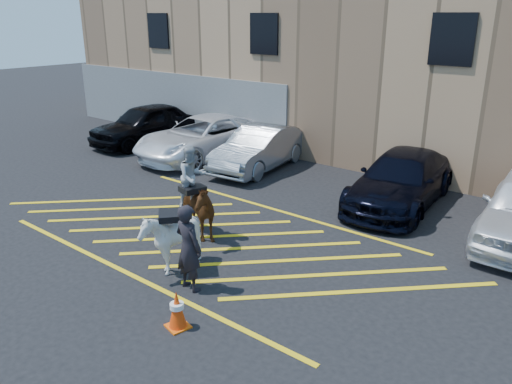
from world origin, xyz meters
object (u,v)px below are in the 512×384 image
Objects in this scene: car_blue_suv at (401,180)px; mounted_bay at (193,201)px; handler at (189,248)px; saddled_white at (171,240)px; traffic_cone at (177,309)px; car_white_pickup at (203,137)px; car_silver_sedan at (260,148)px; car_black_suv at (146,124)px.

mounted_bay is (-3.07, -5.43, 0.19)m from car_blue_suv.
handler is 1.04× the size of saddled_white.
car_blue_suv reaches higher than traffic_cone.
handler is at bearing -44.54° from car_white_pickup.
car_silver_sedan is at bearing -57.16° from handler.
mounted_bay reaches higher than car_blue_suv.
car_blue_suv is at bearing 86.48° from traffic_cone.
traffic_cone is (1.66, -1.39, -0.37)m from saddled_white.
car_white_pickup is at bearing -43.22° from handler.
car_white_pickup is 2.67m from car_silver_sedan.
saddled_white is at bearing -112.94° from car_blue_suv.
handler reaches higher than car_blue_suv.
car_silver_sedan is 0.88× the size of car_blue_suv.
car_blue_suv is 7.39m from handler.
mounted_bay is at bearing 131.12° from traffic_cone.
saddled_white is 2.42× the size of traffic_cone.
car_black_suv reaches higher than car_silver_sedan.
mounted_bay reaches higher than handler.
saddled_white is 2.19m from traffic_cone.
saddled_white is (3.29, -7.19, -0.02)m from car_silver_sedan.
car_white_pickup is at bearing 176.24° from car_silver_sedan.
handler reaches higher than car_white_pickup.
car_blue_suv reaches higher than saddled_white.
car_silver_sedan is (6.14, 0.12, -0.10)m from car_black_suv.
handler reaches higher than car_black_suv.
mounted_bay is 3.21× the size of traffic_cone.
car_silver_sedan is at bearing 119.96° from traffic_cone.
car_blue_suv is 7.30m from saddled_white.
car_black_suv is 0.87× the size of car_white_pickup.
car_silver_sedan reaches higher than car_blue_suv.
car_white_pickup is 8.13m from car_blue_suv.
car_black_suv is at bearing -31.73° from handler.
car_black_suv is at bearing -177.96° from car_white_pickup.
saddled_white is (-0.86, 0.30, -0.18)m from handler.
traffic_cone is at bearing -67.15° from car_silver_sedan.
traffic_cone is (7.61, -8.42, -0.43)m from car_white_pickup.
car_white_pickup reaches higher than saddled_white.
saddled_white is at bearing 140.07° from traffic_cone.
saddled_white is at bearing -59.75° from mounted_bay.
car_blue_suv is 6.24m from mounted_bay.
car_black_suv reaches higher than saddled_white.
car_blue_suv is (5.46, -0.22, -0.00)m from car_silver_sedan.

